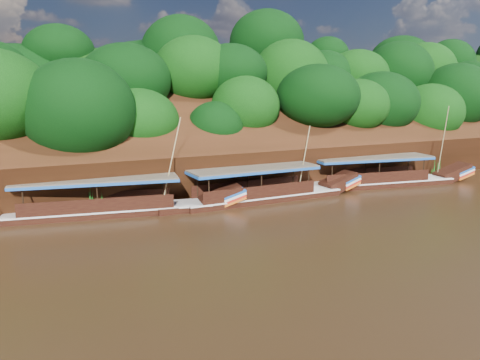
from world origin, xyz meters
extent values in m
plane|color=black|center=(0.00, 0.00, 0.00)|extent=(160.00, 160.00, 0.00)
cube|color=#311A0B|center=(0.00, 16.00, 3.50)|extent=(120.00, 16.12, 13.64)
cube|color=#311A0B|center=(0.00, 26.00, 0.00)|extent=(120.00, 24.00, 12.00)
ellipsoid|color=#0A3D0C|center=(-6.00, 15.00, 3.50)|extent=(18.00, 8.00, 6.40)
ellipsoid|color=#0A3D0C|center=(0.00, 23.00, 9.20)|extent=(24.00, 11.00, 8.40)
ellipsoid|color=#0A3D0C|center=(24.00, 14.50, 3.40)|extent=(18.00, 8.00, 6.00)
ellipsoid|color=#0A3D0C|center=(34.00, 22.00, 8.80)|extent=(22.00, 10.00, 8.00)
cube|color=black|center=(11.46, 7.67, 0.00)|extent=(14.21, 4.57, 0.98)
cube|color=silver|center=(11.46, 7.67, 0.47)|extent=(14.22, 4.64, 0.11)
cube|color=black|center=(19.24, 6.44, 0.77)|extent=(3.54, 2.30, 1.91)
cube|color=#1A53A9|center=(20.10, 6.30, 1.09)|extent=(1.99, 2.12, 0.71)
cube|color=red|center=(20.10, 6.30, 0.72)|extent=(1.99, 2.12, 0.71)
cube|color=#504638|center=(10.59, 7.81, 2.64)|extent=(11.26, 4.45, 0.13)
cube|color=#1A53A9|center=(10.59, 7.81, 2.51)|extent=(11.26, 4.45, 0.20)
cylinder|color=tan|center=(17.31, 6.19, 3.91)|extent=(1.53, 1.97, 6.45)
cube|color=black|center=(-0.75, 7.27, 0.00)|extent=(13.15, 2.63, 0.98)
cube|color=silver|center=(-0.75, 7.27, 0.47)|extent=(13.15, 2.70, 0.11)
cube|color=black|center=(6.62, 7.39, 0.76)|extent=(3.14, 1.86, 1.85)
cube|color=#1A53A9|center=(7.44, 7.41, 1.09)|extent=(1.64, 1.90, 0.67)
cube|color=red|center=(7.44, 7.41, 0.72)|extent=(1.64, 1.90, 0.67)
cube|color=#504638|center=(-1.57, 7.25, 2.63)|extent=(10.31, 2.94, 0.13)
cube|color=#1A53A9|center=(-1.57, 7.25, 2.50)|extent=(10.31, 2.94, 0.20)
cylinder|color=tan|center=(2.53, 6.67, 3.16)|extent=(0.64, 0.63, 5.29)
cube|color=black|center=(-12.26, 8.27, 0.00)|extent=(14.12, 4.72, 0.95)
cube|color=silver|center=(-12.26, 8.27, 0.45)|extent=(14.13, 4.79, 0.11)
cube|color=black|center=(-4.54, 6.90, 0.74)|extent=(3.53, 2.29, 1.87)
cube|color=#1A53A9|center=(-3.69, 6.75, 1.05)|extent=(2.00, 2.08, 0.70)
cube|color=red|center=(-3.69, 6.75, 0.70)|extent=(2.00, 2.08, 0.70)
cube|color=#504638|center=(-13.11, 8.42, 2.54)|extent=(11.20, 4.53, 0.13)
cube|color=#1A53A9|center=(-13.11, 8.42, 2.42)|extent=(11.20, 4.53, 0.19)
cylinder|color=tan|center=(-8.14, 7.32, 3.63)|extent=(1.67, 0.30, 6.12)
cone|color=#1C6619|center=(-13.32, 9.30, 1.07)|extent=(1.50, 1.50, 2.15)
cone|color=#1C6619|center=(-5.04, 9.57, 0.81)|extent=(1.50, 1.50, 1.63)
cone|color=#1C6619|center=(1.01, 9.87, 0.88)|extent=(1.50, 1.50, 1.75)
cone|color=#1C6619|center=(7.06, 10.08, 1.01)|extent=(1.50, 1.50, 2.03)
cone|color=#1C6619|center=(13.41, 9.24, 0.80)|extent=(1.50, 1.50, 1.61)
cone|color=#1C6619|center=(19.77, 9.19, 0.98)|extent=(1.50, 1.50, 1.96)
camera|label=1|loc=(-18.00, -23.95, 8.62)|focal=35.00mm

